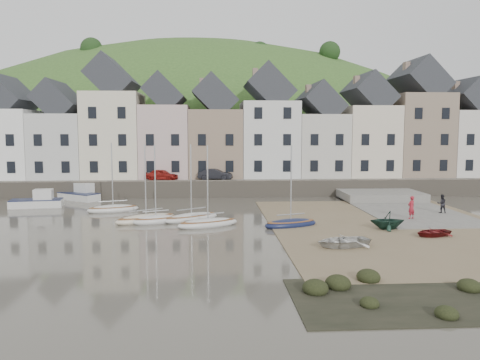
{
  "coord_description": "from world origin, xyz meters",
  "views": [
    {
      "loc": [
        -2.43,
        -34.57,
        7.27
      ],
      "look_at": [
        0.0,
        6.0,
        3.0
      ],
      "focal_mm": 36.16,
      "sensor_mm": 36.0,
      "label": 1
    }
  ],
  "objects": [
    {
      "name": "beach",
      "position": [
        11.0,
        0.0,
        0.03
      ],
      "size": [
        18.0,
        26.0,
        0.06
      ],
      "primitive_type": "cube",
      "color": "#756247",
      "rests_on": "ground"
    },
    {
      "name": "quay_street",
      "position": [
        0.0,
        20.5,
        1.55
      ],
      "size": [
        70.0,
        7.0,
        0.1
      ],
      "primitive_type": "cube",
      "color": "slate",
      "rests_on": "quay_land"
    },
    {
      "name": "quay_land",
      "position": [
        0.0,
        32.0,
        0.75
      ],
      "size": [
        90.0,
        30.0,
        1.5
      ],
      "primitive_type": "cube",
      "color": "#335622",
      "rests_on": "ground"
    },
    {
      "name": "sailboat_5",
      "position": [
        3.49,
        0.73,
        0.26
      ],
      "size": [
        4.54,
        2.82,
        6.32
      ],
      "color": "#141B3E",
      "rests_on": "ground"
    },
    {
      "name": "shore_rocks",
      "position": [
        6.82,
        -14.57,
        0.13
      ],
      "size": [
        14.0,
        6.19,
        0.77
      ],
      "color": "black",
      "rests_on": "ground"
    },
    {
      "name": "motorboat_2",
      "position": [
        -16.19,
        16.01,
        0.58
      ],
      "size": [
        5.25,
        4.42,
        1.7
      ],
      "color": "silver",
      "rests_on": "ground"
    },
    {
      "name": "rowboat_red",
      "position": [
        12.55,
        -3.22,
        0.33
      ],
      "size": [
        3.03,
        2.53,
        0.54
      ],
      "primitive_type": "imported",
      "rotation": [
        0.0,
        0.0,
        -1.28
      ],
      "color": "maroon",
      "rests_on": "beach"
    },
    {
      "name": "townhouse_terrace",
      "position": [
        1.76,
        24.0,
        7.32
      ],
      "size": [
        61.05,
        8.0,
        13.93
      ],
      "color": "white",
      "rests_on": "quay_land"
    },
    {
      "name": "car_left",
      "position": [
        -7.94,
        19.5,
        2.22
      ],
      "size": [
        3.94,
        2.53,
        1.25
      ],
      "primitive_type": "imported",
      "rotation": [
        0.0,
        0.0,
        1.26
      ],
      "color": "maroon",
      "rests_on": "quay_street"
    },
    {
      "name": "sailboat_4",
      "position": [
        -2.7,
        1.28,
        0.26
      ],
      "size": [
        5.04,
        3.3,
        6.32
      ],
      "color": "silver",
      "rests_on": "ground"
    },
    {
      "name": "sailboat_1",
      "position": [
        -6.77,
        2.86,
        0.27
      ],
      "size": [
        4.03,
        2.76,
        6.32
      ],
      "color": "silver",
      "rests_on": "ground"
    },
    {
      "name": "sailboat_3",
      "position": [
        -4.04,
        3.68,
        0.26
      ],
      "size": [
        4.87,
        4.0,
        6.32
      ],
      "color": "silver",
      "rests_on": "ground"
    },
    {
      "name": "rowboat_white",
      "position": [
        5.65,
        -5.77,
        0.42
      ],
      "size": [
        3.92,
        3.2,
        0.71
      ],
      "primitive_type": "imported",
      "rotation": [
        0.0,
        0.0,
        -1.33
      ],
      "color": "silver",
      "rests_on": "beach"
    },
    {
      "name": "person_dark",
      "position": [
        17.33,
        5.34,
        0.92
      ],
      "size": [
        0.83,
        0.68,
        1.6
      ],
      "primitive_type": "imported",
      "rotation": [
        0.0,
        0.0,
        3.04
      ],
      "color": "black",
      "rests_on": "slipway"
    },
    {
      "name": "car_right",
      "position": [
        -1.97,
        19.5,
        2.23
      ],
      "size": [
        4.02,
        2.13,
        1.26
      ],
      "primitive_type": "imported",
      "rotation": [
        0.0,
        0.0,
        1.35
      ],
      "color": "black",
      "rests_on": "quay_street"
    },
    {
      "name": "sailboat_2",
      "position": [
        -7.59,
        3.37,
        0.26
      ],
      "size": [
        5.14,
        4.0,
        6.32
      ],
      "color": "beige",
      "rests_on": "ground"
    },
    {
      "name": "hillside",
      "position": [
        -5.0,
        60.0,
        -17.99
      ],
      "size": [
        134.4,
        84.0,
        84.0
      ],
      "color": "#335622",
      "rests_on": "ground"
    },
    {
      "name": "person_red",
      "position": [
        13.6,
        2.84,
        1.04
      ],
      "size": [
        0.8,
        0.7,
        1.84
      ],
      "primitive_type": "imported",
      "rotation": [
        0.0,
        0.0,
        3.62
      ],
      "color": "maroon",
      "rests_on": "slipway"
    },
    {
      "name": "rowboat_green",
      "position": [
        10.31,
        -0.76,
        0.72
      ],
      "size": [
        2.51,
        2.17,
        1.32
      ],
      "primitive_type": "imported",
      "rotation": [
        0.0,
        0.0,
        -1.56
      ],
      "color": "#163227",
      "rests_on": "beach"
    },
    {
      "name": "ground",
      "position": [
        0.0,
        0.0,
        0.0
      ],
      "size": [
        160.0,
        160.0,
        0.0
      ],
      "primitive_type": "plane",
      "color": "#464137",
      "rests_on": "ground"
    },
    {
      "name": "sailboat_0",
      "position": [
        -11.15,
        8.35,
        0.26
      ],
      "size": [
        4.76,
        2.87,
        6.32
      ],
      "color": "silver",
      "rests_on": "ground"
    },
    {
      "name": "slipway",
      "position": [
        15.0,
        8.0,
        0.06
      ],
      "size": [
        8.0,
        18.0,
        0.12
      ],
      "primitive_type": "cube",
      "color": "slate",
      "rests_on": "ground"
    },
    {
      "name": "motorboat_0",
      "position": [
        -18.65,
        11.22,
        0.58
      ],
      "size": [
        4.87,
        2.35,
        1.7
      ],
      "color": "silver",
      "rests_on": "ground"
    },
    {
      "name": "seawall",
      "position": [
        0.0,
        17.0,
        0.9
      ],
      "size": [
        70.0,
        1.2,
        1.8
      ],
      "primitive_type": "cube",
      "color": "slate",
      "rests_on": "ground"
    }
  ]
}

